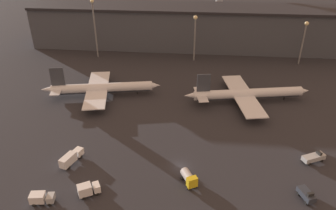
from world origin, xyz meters
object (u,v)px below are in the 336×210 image
object	(u,v)px
airplane_1	(247,94)
service_vehicle_4	(306,194)
service_vehicle_0	(189,178)
service_vehicle_3	(88,189)
airplane_0	(101,88)
service_vehicle_1	(41,198)
service_vehicle_5	(71,158)
service_vehicle_2	(314,157)

from	to	relation	value
airplane_1	service_vehicle_4	bearing A→B (deg)	-90.52
airplane_1	service_vehicle_0	distance (m)	48.74
service_vehicle_4	service_vehicle_3	bearing A→B (deg)	-106.36
airplane_0	service_vehicle_1	bearing A→B (deg)	-100.26
airplane_1	service_vehicle_3	size ratio (longest dim) A/B	8.03
service_vehicle_0	airplane_1	bearing A→B (deg)	129.69
service_vehicle_5	airplane_0	bearing A→B (deg)	23.38
airplane_0	service_vehicle_3	world-z (taller)	airplane_0
service_vehicle_5	service_vehicle_4	bearing A→B (deg)	-77.43
service_vehicle_1	service_vehicle_4	world-z (taller)	service_vehicle_4
airplane_0	service_vehicle_2	xyz separation A→B (m)	(68.45, -32.28, -1.73)
airplane_1	service_vehicle_4	world-z (taller)	airplane_1
service_vehicle_4	service_vehicle_5	bearing A→B (deg)	-117.46
airplane_0	service_vehicle_4	world-z (taller)	airplane_0
airplane_1	service_vehicle_5	world-z (taller)	airplane_1
service_vehicle_5	service_vehicle_3	bearing A→B (deg)	-123.80
airplane_0	airplane_1	size ratio (longest dim) A/B	0.95
airplane_0	service_vehicle_0	xyz separation A→B (m)	(34.75, -44.17, -1.28)
service_vehicle_2	service_vehicle_4	bearing A→B (deg)	-137.43
airplane_1	service_vehicle_3	xyz separation A→B (m)	(-42.95, -51.14, -1.27)
airplane_0	service_vehicle_2	bearing A→B (deg)	-36.36
service_vehicle_0	service_vehicle_1	xyz separation A→B (m)	(-33.95, -9.89, -0.22)
service_vehicle_3	service_vehicle_5	xyz separation A→B (m)	(-8.24, 11.08, 0.05)
service_vehicle_0	service_vehicle_4	world-z (taller)	service_vehicle_0
airplane_0	airplane_1	distance (m)	53.82
service_vehicle_3	service_vehicle_5	world-z (taller)	service_vehicle_5
service_vehicle_2	service_vehicle_1	bearing A→B (deg)	172.09
airplane_1	airplane_0	bearing A→B (deg)	169.60
airplane_0	service_vehicle_5	world-z (taller)	airplane_0
service_vehicle_2	airplane_1	bearing A→B (deg)	88.18
airplane_0	service_vehicle_4	bearing A→B (deg)	-47.83
service_vehicle_0	service_vehicle_4	distance (m)	28.06
airplane_1	service_vehicle_0	xyz separation A→B (m)	(-19.07, -44.84, -1.23)
service_vehicle_1	service_vehicle_3	distance (m)	10.69
service_vehicle_1	airplane_0	bearing A→B (deg)	82.71
service_vehicle_0	service_vehicle_3	distance (m)	24.70
service_vehicle_5	airplane_1	bearing A→B (deg)	-32.39
service_vehicle_0	service_vehicle_4	xyz separation A→B (m)	(27.94, -2.59, -0.43)
service_vehicle_2	airplane_0	bearing A→B (deg)	128.99
airplane_0	service_vehicle_3	distance (m)	51.65
service_vehicle_4	service_vehicle_5	xyz separation A→B (m)	(-60.06, 7.37, 0.43)
airplane_1	service_vehicle_3	bearing A→B (deg)	-141.13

